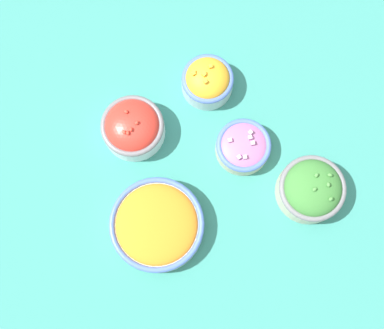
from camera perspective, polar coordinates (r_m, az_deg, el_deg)
The scene contains 6 objects.
ground_plane at distance 1.13m, azimuth 0.00°, elevation -0.31°, with size 3.00×3.00×0.00m, color #337F75.
bowl_carrots at distance 1.08m, azimuth -3.76°, elevation -6.43°, with size 0.19×0.19×0.06m.
bowl_broccoli at distance 1.11m, azimuth 12.61°, elevation -2.58°, with size 0.14×0.14×0.09m.
bowl_cherry_tomatoes at distance 1.12m, azimuth -6.33°, elevation 3.97°, with size 0.13×0.13×0.09m.
bowl_squash at distance 1.14m, azimuth 1.66°, elevation 8.93°, with size 0.11×0.11×0.08m.
bowl_red_onion at distance 1.11m, azimuth 5.48°, elevation 1.92°, with size 0.11×0.11×0.06m.
Camera 1 is at (-0.09, -0.20, 1.11)m, focal length 50.00 mm.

